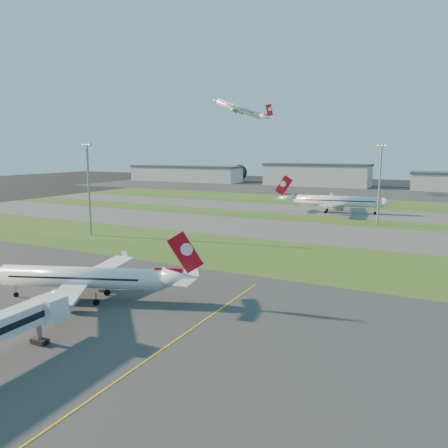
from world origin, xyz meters
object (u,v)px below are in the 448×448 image
Objects in this scene: light_mast_centre at (380,179)px; airliner_taxiing at (336,201)px; airliner_parked at (84,278)px; light_mast_west at (89,183)px.

airliner_taxiing is at bearing 130.82° from light_mast_centre.
airliner_parked is at bearing 74.00° from airliner_taxiing.
light_mast_west is (-38.54, 41.67, 11.20)m from airliner_parked.
light_mast_centre is (70.00, 56.00, 0.00)m from light_mast_west.
airliner_parked is at bearing -107.86° from light_mast_centre.
light_mast_west is at bearing 111.88° from airliner_parked.
light_mast_centre is at bearing 121.07° from airliner_taxiing.
airliner_taxiing is 30.05m from light_mast_centre.
light_mast_centre reaches higher than airliner_parked.
light_mast_centre is at bearing 51.26° from airliner_parked.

